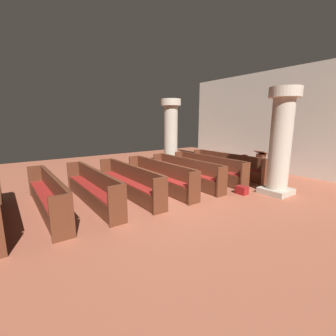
# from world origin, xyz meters

# --- Properties ---
(ground_plane) EXTENTS (19.20, 19.20, 0.00)m
(ground_plane) POSITION_xyz_m (0.00, 0.00, 0.00)
(ground_plane) COLOR #AD5B42
(back_wall) EXTENTS (10.00, 0.16, 4.50)m
(back_wall) POSITION_xyz_m (0.00, 6.08, 2.25)
(back_wall) COLOR silver
(back_wall) RESTS_ON ground
(pew_row_0) EXTENTS (3.58, 0.46, 0.93)m
(pew_row_0) POSITION_xyz_m (-0.69, 3.59, 0.49)
(pew_row_0) COLOR brown
(pew_row_0) RESTS_ON ground
(pew_row_1) EXTENTS (3.58, 0.46, 0.93)m
(pew_row_1) POSITION_xyz_m (-0.69, 2.45, 0.49)
(pew_row_1) COLOR brown
(pew_row_1) RESTS_ON ground
(pew_row_2) EXTENTS (3.58, 0.47, 0.93)m
(pew_row_2) POSITION_xyz_m (-0.69, 1.30, 0.49)
(pew_row_2) COLOR brown
(pew_row_2) RESTS_ON ground
(pew_row_3) EXTENTS (3.58, 0.46, 0.93)m
(pew_row_3) POSITION_xyz_m (-0.69, 0.16, 0.49)
(pew_row_3) COLOR brown
(pew_row_3) RESTS_ON ground
(pew_row_4) EXTENTS (3.58, 0.46, 0.93)m
(pew_row_4) POSITION_xyz_m (-0.69, -0.99, 0.49)
(pew_row_4) COLOR brown
(pew_row_4) RESTS_ON ground
(pew_row_5) EXTENTS (3.58, 0.47, 0.93)m
(pew_row_5) POSITION_xyz_m (-0.69, -2.13, 0.49)
(pew_row_5) COLOR brown
(pew_row_5) RESTS_ON ground
(pew_row_6) EXTENTS (3.58, 0.46, 0.93)m
(pew_row_6) POSITION_xyz_m (-0.69, -3.28, 0.49)
(pew_row_6) COLOR brown
(pew_row_6) RESTS_ON ground
(pillar_aisle_side) EXTENTS (0.93, 0.93, 3.28)m
(pillar_aisle_side) POSITION_xyz_m (1.91, 2.92, 1.71)
(pillar_aisle_side) COLOR #B6AD9A
(pillar_aisle_side) RESTS_ON ground
(pillar_far_side) EXTENTS (0.93, 0.93, 3.28)m
(pillar_far_side) POSITION_xyz_m (-3.24, 2.53, 1.71)
(pillar_far_side) COLOR #B6AD9A
(pillar_far_side) RESTS_ON ground
(lectern) EXTENTS (0.48, 0.45, 1.08)m
(lectern) POSITION_xyz_m (0.23, 4.61, 0.45)
(lectern) COLOR #492215
(lectern) RESTS_ON ground
(hymn_book) EXTENTS (0.15, 0.19, 0.03)m
(hymn_book) POSITION_xyz_m (0.03, 3.78, 0.95)
(hymn_book) COLOR maroon
(hymn_book) RESTS_ON pew_row_0
(kneeler_box_red) EXTENTS (0.36, 0.25, 0.25)m
(kneeler_box_red) POSITION_xyz_m (1.29, 1.98, 0.13)
(kneeler_box_red) COLOR maroon
(kneeler_box_red) RESTS_ON ground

